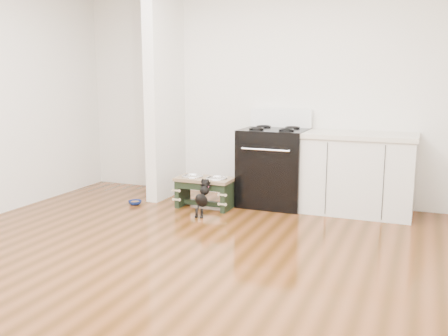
{
  "coord_description": "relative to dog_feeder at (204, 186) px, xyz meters",
  "views": [
    {
      "loc": [
        1.91,
        -3.5,
        1.53
      ],
      "look_at": [
        -0.08,
        1.38,
        0.56
      ],
      "focal_mm": 40.0,
      "sensor_mm": 36.0,
      "label": 1
    }
  ],
  "objects": [
    {
      "name": "ground",
      "position": [
        0.46,
        -1.71,
        -0.26
      ],
      "size": [
        5.0,
        5.0,
        0.0
      ],
      "primitive_type": "plane",
      "color": "#40230B",
      "rests_on": "ground"
    },
    {
      "name": "room_shell",
      "position": [
        0.46,
        -1.71,
        1.36
      ],
      "size": [
        5.0,
        5.0,
        5.0
      ],
      "color": "silver",
      "rests_on": "ground"
    },
    {
      "name": "partition_wall",
      "position": [
        -0.71,
        0.39,
        1.09
      ],
      "size": [
        0.15,
        0.8,
        2.7
      ],
      "primitive_type": "cube",
      "color": "silver",
      "rests_on": "ground"
    },
    {
      "name": "oven_range",
      "position": [
        0.71,
        0.45,
        0.22
      ],
      "size": [
        0.76,
        0.69,
        1.14
      ],
      "color": "black",
      "rests_on": "ground"
    },
    {
      "name": "cabinet_run",
      "position": [
        1.69,
        0.47,
        0.19
      ],
      "size": [
        1.24,
        0.64,
        0.91
      ],
      "color": "silver",
      "rests_on": "ground"
    },
    {
      "name": "dog_feeder",
      "position": [
        0.0,
        0.0,
        0.0
      ],
      "size": [
        0.66,
        0.35,
        0.38
      ],
      "color": "black",
      "rests_on": "ground"
    },
    {
      "name": "puppy",
      "position": [
        0.12,
        -0.31,
        -0.04
      ],
      "size": [
        0.12,
        0.34,
        0.4
      ],
      "color": "black",
      "rests_on": "ground"
    },
    {
      "name": "floor_bowl",
      "position": [
        -0.84,
        -0.19,
        -0.23
      ],
      "size": [
        0.17,
        0.17,
        0.05
      ],
      "rotation": [
        0.0,
        0.0,
        -0.1
      ],
      "color": "#0C1B56",
      "rests_on": "ground"
    }
  ]
}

